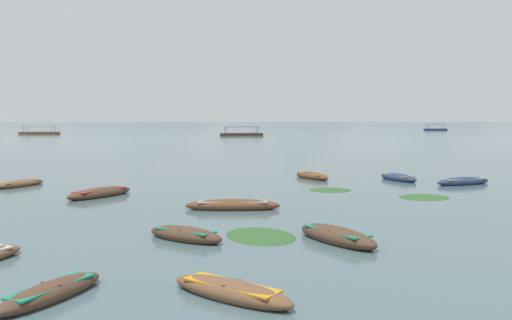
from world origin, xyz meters
The scene contains 20 objects.
ground_plane centered at (0.00, 1500.00, 0.00)m, with size 6000.00×6000.00×0.00m, color #476066.
mountain_1 centered at (-581.19, 2217.04, 106.29)m, with size 792.50×792.50×212.59m, color slate.
mountain_2 centered at (66.48, 2098.94, 103.44)m, with size 584.20×584.20×206.88m, color slate.
mountain_3 centered at (677.04, 2454.46, 114.02)m, with size 695.40×695.40×228.05m, color slate.
rowboat_0 centered at (13.21, 29.74, 0.19)m, with size 4.18×2.73×0.59m.
rowboat_1 centered at (0.12, 7.89, 0.16)m, with size 3.34×2.70×0.50m.
rowboat_2 centered at (-14.59, 27.96, 0.16)m, with size 2.39×3.64×0.51m.
rowboat_3 centered at (-0.76, 19.95, 0.19)m, with size 4.41×1.24×0.59m.
rowboat_6 centered at (-4.01, 7.68, 0.16)m, with size 1.94×3.18×0.50m.
rowboat_7 centered at (9.62, 31.92, 0.18)m, with size 2.47×3.68×0.58m.
rowboat_8 centered at (3.24, 13.59, 0.20)m, with size 2.96×3.60×0.64m.
rowboat_10 centered at (3.81, 32.74, 0.18)m, with size 2.70×3.52×0.59m.
rowboat_11 centered at (-1.92, 13.75, 0.18)m, with size 3.15×2.47×0.56m.
rowboat_12 centered at (-8.20, 23.76, 0.19)m, with size 3.17×4.23×0.61m.
ferry_0 centered at (-6.87, 129.01, 0.45)m, with size 11.09×5.70×2.54m.
ferry_1 centered at (62.46, 197.23, 0.45)m, with size 8.55×4.24×2.54m.
ferry_2 centered at (-63.68, 140.33, 0.45)m, with size 10.43×3.52×2.54m.
weed_patch_2 centered at (0.64, 14.39, 0.00)m, with size 3.14×2.36×0.14m, color #2D5628.
weed_patch_3 centered at (9.11, 24.00, 0.00)m, with size 2.84×2.38×0.14m, color #2D5628.
weed_patch_4 centered at (4.44, 26.70, 0.00)m, with size 2.48×2.26×0.14m, color #2D5628.
Camera 1 is at (1.08, -4.02, 4.12)m, focal length 37.03 mm.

